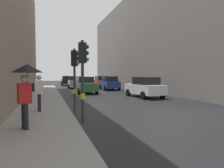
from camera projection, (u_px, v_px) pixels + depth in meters
The scene contains 13 objects.
ground_plane at pixel (172, 114), 9.75m from camera, with size 120.00×120.00×0.00m, color black.
sidewalk_kerb at pixel (44, 102), 13.51m from camera, with size 2.68×40.00×0.16m, color gray.
building_facade_right at pixel (167, 44), 28.48m from camera, with size 12.00×35.92×13.01m, color slate.
traffic_light_near_right at pixel (75, 68), 10.46m from camera, with size 0.45×0.35×3.35m.
traffic_light_near_left at pixel (83, 66), 8.07m from camera, with size 0.43×0.25×3.37m.
car_red_sedan at pixel (101, 81), 32.49m from camera, with size 2.13×4.26×1.76m.
car_green_estate at pixel (85, 85), 20.72m from camera, with size 2.12×4.25×1.76m.
car_white_compact at pixel (145, 87), 16.88m from camera, with size 2.20×4.29×1.76m.
car_dark_suv at pixel (67, 81), 36.37m from camera, with size 2.11×4.25×1.76m.
car_blue_van at pixel (109, 83), 25.48m from camera, with size 2.13×4.26×1.76m.
car_silver_hatchback at pixel (75, 82), 28.45m from camera, with size 2.15×4.27×1.76m.
pedestrian_with_umbrella at pixel (26, 78), 6.36m from camera, with size 1.00×1.00×2.14m.
pedestrian_with_black_backpack at pixel (38, 91), 9.52m from camera, with size 0.60×0.36×1.77m.
Camera 1 is at (-5.89, -8.24, 1.94)m, focal length 31.21 mm.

